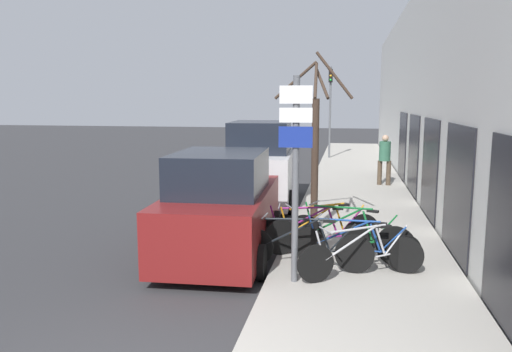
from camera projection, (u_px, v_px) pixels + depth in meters
The scene contains 15 objects.
ground_plane at pixel (274, 197), 15.67m from camera, with size 80.00×80.00×0.00m, color #333335.
sidewalk_curb at pixel (357, 183), 17.92m from camera, with size 3.20×32.00×0.15m.
building_facade at pixel (412, 94), 17.03m from camera, with size 0.23×32.00×6.50m.
signpost at pixel (295, 170), 7.67m from camera, with size 0.52×0.12×3.22m.
bicycle_0 at pixel (362, 255), 8.08m from camera, with size 2.01×1.15×0.86m.
bicycle_1 at pixel (304, 247), 8.46m from camera, with size 2.36×0.44×0.91m.
bicycle_2 at pixel (355, 246), 8.57m from camera, with size 2.23×0.62×0.85m.
bicycle_3 at pixel (349, 236), 9.01m from camera, with size 2.29×0.86×0.98m.
bicycle_4 at pixel (315, 233), 9.30m from camera, with size 2.33×0.44×0.93m.
bicycle_5 at pixel (323, 231), 9.47m from camera, with size 2.14×1.06×0.93m.
parked_car_0 at pixel (221, 208), 9.64m from camera, with size 2.16×4.27×2.04m.
parked_car_1 at pixel (261, 167), 14.47m from camera, with size 2.22×4.28×2.41m.
pedestrian_near at pixel (385, 156), 16.86m from camera, with size 0.44×0.38×1.71m.
street_tree at pixel (315, 148), 10.88m from camera, with size 1.71×1.27×3.89m.
traffic_light at pixel (330, 100), 24.69m from camera, with size 0.20×0.30×4.50m.
Camera 1 is at (2.24, -4.04, 3.00)m, focal length 35.00 mm.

